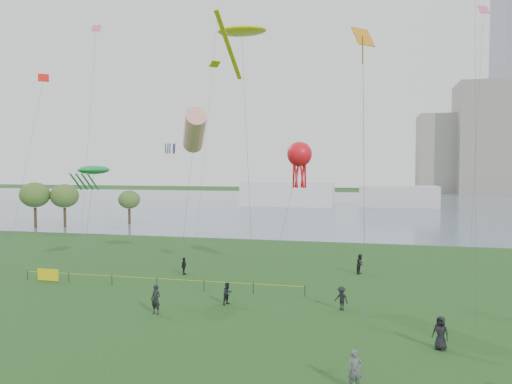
% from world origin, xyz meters
% --- Properties ---
extents(ground_plane, '(400.00, 400.00, 0.00)m').
position_xyz_m(ground_plane, '(0.00, 0.00, 0.00)').
color(ground_plane, '#133811').
extents(lake, '(400.00, 120.00, 0.08)m').
position_xyz_m(lake, '(0.00, 100.00, 0.02)').
color(lake, slate).
rests_on(lake, ground_plane).
extents(building_mid, '(20.00, 20.00, 38.00)m').
position_xyz_m(building_mid, '(46.00, 162.00, 19.00)').
color(building_mid, gray).
rests_on(building_mid, ground_plane).
extents(building_low, '(16.00, 18.00, 28.00)m').
position_xyz_m(building_low, '(32.00, 168.00, 14.00)').
color(building_low, gray).
rests_on(building_low, ground_plane).
extents(pavilion_left, '(22.00, 8.00, 6.00)m').
position_xyz_m(pavilion_left, '(-12.00, 95.00, 3.00)').
color(pavilion_left, white).
rests_on(pavilion_left, ground_plane).
extents(pavilion_right, '(18.00, 7.00, 5.00)m').
position_xyz_m(pavilion_right, '(14.00, 98.00, 2.50)').
color(pavilion_right, silver).
rests_on(pavilion_right, ground_plane).
extents(trees, '(15.83, 12.60, 7.20)m').
position_xyz_m(trees, '(-39.66, 46.52, 4.91)').
color(trees, '#332417').
rests_on(trees, ground_plane).
extents(fence, '(24.07, 0.07, 1.05)m').
position_xyz_m(fence, '(-15.04, 12.99, 0.55)').
color(fence, black).
rests_on(fence, ground_plane).
extents(kite_flyer, '(0.74, 0.59, 1.78)m').
position_xyz_m(kite_flyer, '(7.28, -2.09, 0.89)').
color(kite_flyer, '#515558').
rests_on(kite_flyer, ground_plane).
extents(spectator_a, '(0.89, 0.96, 1.57)m').
position_xyz_m(spectator_a, '(-1.97, 9.63, 0.79)').
color(spectator_a, black).
rests_on(spectator_a, ground_plane).
extents(spectator_b, '(1.21, 1.09, 1.63)m').
position_xyz_m(spectator_b, '(5.97, 10.04, 0.82)').
color(spectator_b, black).
rests_on(spectator_b, ground_plane).
extents(spectator_c, '(0.42, 0.93, 1.56)m').
position_xyz_m(spectator_c, '(-8.57, 18.03, 0.78)').
color(spectator_c, black).
rests_on(spectator_c, ground_plane).
extents(spectator_d, '(1.05, 0.94, 1.81)m').
position_xyz_m(spectator_d, '(11.58, 3.87, 0.90)').
color(spectator_d, black).
rests_on(spectator_d, ground_plane).
extents(spectator_f, '(0.79, 0.61, 1.94)m').
position_xyz_m(spectator_f, '(-5.98, 6.34, 0.97)').
color(spectator_f, black).
rests_on(spectator_f, ground_plane).
extents(spectator_g, '(0.98, 1.08, 1.82)m').
position_xyz_m(spectator_g, '(6.96, 21.93, 0.91)').
color(spectator_g, black).
rests_on(spectator_g, ground_plane).
extents(kite_stingray, '(5.12, 9.90, 22.37)m').
position_xyz_m(kite_stingray, '(-3.74, 20.23, 21.90)').
color(kite_stingray, '#3F3F42').
extents(kite_windsock, '(4.28, 5.15, 14.85)m').
position_xyz_m(kite_windsock, '(-7.46, 17.97, 12.92)').
color(kite_windsock, '#3F3F42').
extents(kite_creature, '(2.19, 5.94, 9.85)m').
position_xyz_m(kite_creature, '(-16.22, 15.97, 9.43)').
color(kite_creature, '#3F3F42').
extents(kite_octopus, '(2.69, 6.74, 11.90)m').
position_xyz_m(kite_octopus, '(1.80, 18.74, 10.74)').
color(kite_octopus, '#3F3F42').
extents(kite_delta, '(1.46, 10.84, 18.25)m').
position_xyz_m(kite_delta, '(7.30, 6.80, 16.64)').
color(kite_delta, '#3F3F42').
extents(small_kites, '(38.00, 10.48, 13.06)m').
position_xyz_m(small_kites, '(-3.18, 19.52, 23.65)').
color(small_kites, '#E5598C').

